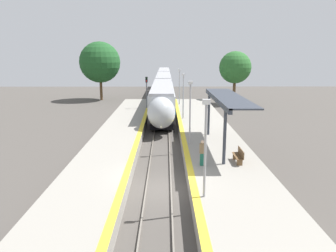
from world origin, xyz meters
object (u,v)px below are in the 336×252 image
Objects in this scene: platform_bench at (239,155)px; lamppost_near at (205,142)px; person_waiting at (202,152)px; lamppost_farthest at (179,84)px; lamppost_mid at (190,108)px; lamppost_far at (183,93)px; railway_signal at (147,92)px; train at (163,84)px.

lamppost_near reaches higher than platform_bench.
person_waiting is 0.34× the size of lamppost_farthest.
lamppost_far is (0.00, 9.89, 0.00)m from lamppost_mid.
platform_bench is 0.34× the size of lamppost_mid.
lamppost_near is at bearing -95.05° from person_waiting.
lamppost_near is at bearing -90.00° from lamppost_farthest.
platform_bench is 22.68m from railway_signal.
railway_signal is at bearing -144.65° from lamppost_farthest.
person_waiting reaches higher than platform_bench.
train is at bearing 93.87° from person_waiting.
lamppost_far is at bearing -90.00° from lamppost_farthest.
train is 12.78× the size of lamppost_farthest.
lamppost_far reaches higher than person_waiting.
lamppost_near reaches higher than person_waiting.
train is 39.53m from platform_bench.
lamppost_farthest is at bearing 90.00° from lamppost_near.
lamppost_near is (2.29, -44.33, 1.38)m from train.
train is 39.84m from person_waiting.
lamppost_near is (-0.40, -4.58, 1.94)m from person_waiting.
lamppost_near is 29.66m from lamppost_farthest.
platform_bench is 24.79m from lamppost_farthest.
person_waiting is (-2.43, -0.56, 0.37)m from platform_bench.
lamppost_mid is 1.00× the size of lamppost_far.
person_waiting is 22.57m from railway_signal.
platform_bench is at bearing 13.07° from person_waiting.
railway_signal is 5.31m from lamppost_farthest.
lamppost_far reaches higher than railway_signal.
lamppost_mid and lamppost_far have the same top height.
lamppost_mid is 9.89m from lamppost_far.
lamppost_near is 9.89m from lamppost_mid.
person_waiting is 0.34× the size of lamppost_far.
lamppost_farthest reaches higher than train.
lamppost_mid reaches higher than platform_bench.
lamppost_farthest is at bearing 90.00° from lamppost_far.
railway_signal is at bearing 99.16° from lamppost_near.
platform_bench is 2.52m from person_waiting.
lamppost_far is at bearing -84.68° from train.
lamppost_near reaches higher than train.
train is 12.78× the size of lamppost_near.
railway_signal is 1.00× the size of lamppost_mid.
lamppost_farthest is (-0.40, 25.08, 1.94)m from person_waiting.
lamppost_mid is (2.29, -34.44, 1.38)m from train.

